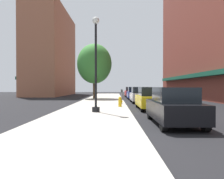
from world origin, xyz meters
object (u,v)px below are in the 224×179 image
Objects in this scene: fire_hydrant at (120,102)px; car_yellow at (150,99)px; car_red at (130,92)px; parking_meter_far at (122,94)px; tree_near at (94,64)px; car_blue at (134,93)px; parking_meter_near at (122,95)px; lamppost at (96,62)px; car_black at (173,106)px; car_silver at (140,95)px.

fire_hydrant is 0.18× the size of car_yellow.
fire_hydrant is at bearing -94.59° from car_red.
parking_meter_far is 0.18× the size of tree_near.
tree_near is 14.40m from car_yellow.
car_blue is (1.95, 8.23, -0.14)m from parking_meter_far.
fire_hydrant is at bearing -95.34° from parking_meter_near.
car_blue is at bearing -87.94° from car_red.
car_blue is at bearing 76.67° from parking_meter_far.
fire_hydrant is 0.60× the size of parking_meter_far.
parking_meter_far reaches higher than fire_hydrant.
tree_near is (-3.35, 8.00, 3.78)m from parking_meter_far.
lamppost is at bearing -97.58° from car_red.
fire_hydrant is at bearing 65.55° from lamppost.
parking_meter_near is at bearing -70.00° from tree_near.
lamppost is at bearing 136.01° from car_black.
car_yellow and car_red have the same top height.
lamppost is 6.78m from parking_meter_near.
car_yellow is (5.30, -12.80, -3.92)m from tree_near.
car_red is (1.95, 16.20, -0.14)m from parking_meter_near.
parking_meter_far is at bearing -102.54° from car_blue.
tree_near is 9.61m from car_red.
car_yellow is at bearing -24.21° from fire_hydrant.
car_blue is 1.00× the size of car_red.
car_silver is (2.19, 5.80, 0.29)m from fire_hydrant.
lamppost reaches higher than car_blue.
car_silver is (1.95, 1.98, -0.14)m from parking_meter_far.
car_blue is (5.30, 0.23, -3.92)m from tree_near.
car_black is at bearing -89.21° from car_blue.
lamppost is at bearing -84.37° from tree_near.
fire_hydrant is at bearing 107.77° from car_black.
car_blue is (0.00, 6.25, 0.00)m from car_silver.
parking_meter_near is at bearing -100.88° from car_blue.
tree_near reaches higher than parking_meter_near.
parking_meter_near and parking_meter_far have the same top height.
car_red is at bearing 82.59° from parking_meter_far.
car_red is (0.00, 19.80, 0.00)m from car_yellow.
parking_meter_near is at bearing 84.66° from fire_hydrant.
parking_meter_near is 4.10m from car_yellow.
lamppost is at bearing -102.89° from car_blue.
parking_meter_near is at bearing 117.13° from car_yellow.
fire_hydrant is at bearing -111.84° from car_silver.
car_yellow is at bearing 33.66° from lamppost.
parking_meter_near is at bearing 102.17° from car_black.
car_black and car_blue have the same top height.
car_yellow is (1.95, -4.81, -0.14)m from parking_meter_far.
car_yellow is at bearing -87.94° from car_red.
car_silver is (0.00, 6.79, 0.00)m from car_yellow.
parking_meter_far is 15.12m from car_red.
car_blue reaches higher than parking_meter_near.
car_silver is at bearing 91.05° from car_black.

